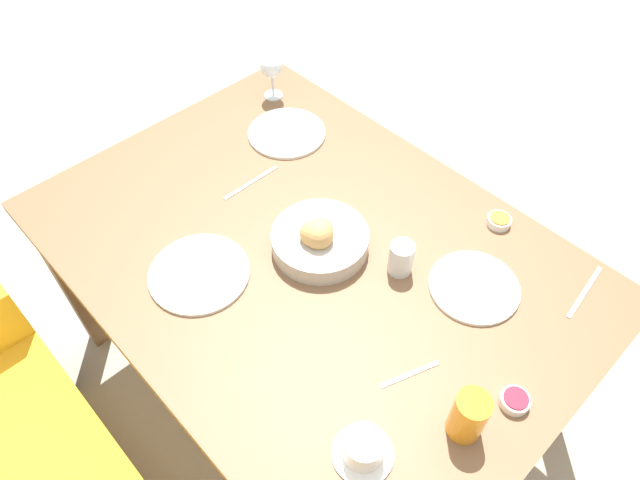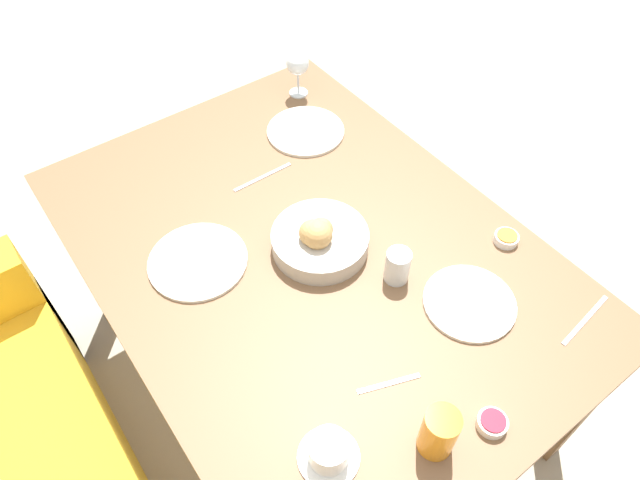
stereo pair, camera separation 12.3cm
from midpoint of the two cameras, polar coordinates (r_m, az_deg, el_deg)
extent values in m
plane|color=#A89E89|center=(2.16, 0.86, -13.45)|extent=(10.00, 10.00, 0.00)
cube|color=brown|center=(1.54, 1.17, -1.26)|extent=(1.47, 1.05, 0.03)
cube|color=brown|center=(1.91, 26.46, -14.53)|extent=(0.06, 0.06, 0.71)
cube|color=brown|center=(2.39, 0.19, 8.80)|extent=(0.06, 0.06, 0.71)
cube|color=brown|center=(2.14, -20.82, -1.82)|extent=(0.06, 0.06, 0.71)
cylinder|color=#B2ADA3|center=(1.51, 2.32, -0.17)|extent=(0.26, 0.26, 0.05)
sphere|color=tan|center=(1.46, 1.63, 0.60)|extent=(0.07, 0.07, 0.07)
sphere|color=tan|center=(1.47, 2.48, 0.97)|extent=(0.06, 0.06, 0.06)
sphere|color=tan|center=(1.46, 2.15, 0.41)|extent=(0.08, 0.08, 0.08)
cylinder|color=silver|center=(1.48, 17.04, -6.14)|extent=(0.23, 0.23, 0.01)
cylinder|color=silver|center=(1.87, 0.46, 10.77)|extent=(0.25, 0.25, 0.01)
cylinder|color=silver|center=(1.52, -9.87, -2.21)|extent=(0.26, 0.26, 0.01)
cylinder|color=orange|center=(1.24, 14.73, -18.27)|extent=(0.07, 0.07, 0.13)
cylinder|color=silver|center=(1.45, 10.16, -2.70)|extent=(0.06, 0.06, 0.09)
cylinder|color=silver|center=(2.04, -0.39, 14.44)|extent=(0.06, 0.06, 0.00)
cylinder|color=silver|center=(2.01, -0.39, 15.36)|extent=(0.01, 0.01, 0.07)
sphere|color=silver|center=(1.97, -0.40, 17.17)|extent=(0.08, 0.08, 0.08)
cylinder|color=white|center=(1.25, 3.86, -20.99)|extent=(0.13, 0.13, 0.01)
cylinder|color=white|center=(1.22, 3.96, -20.44)|extent=(0.08, 0.08, 0.06)
cylinder|color=white|center=(1.34, 19.47, -17.02)|extent=(0.07, 0.07, 0.02)
cylinder|color=#A3192D|center=(1.32, 19.63, -16.79)|extent=(0.05, 0.05, 0.00)
cylinder|color=white|center=(1.63, 20.18, 0.04)|extent=(0.07, 0.07, 0.02)
cylinder|color=#C67F28|center=(1.62, 20.30, 0.35)|extent=(0.05, 0.05, 0.00)
cube|color=#B7B7BC|center=(1.72, -3.72, 6.22)|extent=(0.01, 0.20, 0.00)
cube|color=#B7B7BC|center=(1.56, 27.09, -7.24)|extent=(0.03, 0.20, 0.00)
cube|color=#B7B7BC|center=(1.33, 9.61, -14.12)|extent=(0.06, 0.14, 0.00)
camera|label=1|loc=(0.06, -87.67, 2.77)|focal=32.00mm
camera|label=2|loc=(0.06, 92.33, -2.77)|focal=32.00mm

